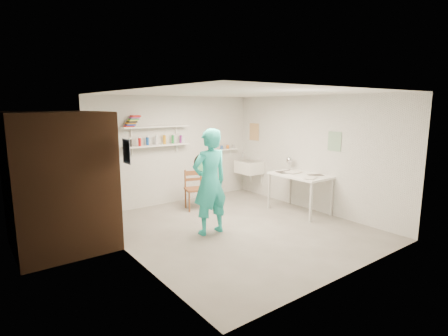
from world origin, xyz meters
TOP-DOWN VIEW (x-y plane):
  - floor at (0.00, 0.00)m, footprint 4.00×4.50m
  - ceiling at (0.00, 0.00)m, footprint 4.00×4.50m
  - wall_back at (0.00, 2.26)m, footprint 4.00×0.02m
  - wall_front at (0.00, -2.26)m, footprint 4.00×0.02m
  - wall_left at (-2.01, 0.00)m, footprint 0.02×4.50m
  - wall_right at (2.01, 0.00)m, footprint 0.02×4.50m
  - doorway_recess at (-1.99, 1.05)m, footprint 0.02×0.90m
  - corridor_box at (-2.70, 1.05)m, footprint 1.40×1.50m
  - door_lintel at (-1.97, 1.05)m, footprint 0.06×1.05m
  - door_jamb_near at (-1.97, 0.55)m, footprint 0.06×0.10m
  - door_jamb_far at (-1.97, 1.55)m, footprint 0.06×0.10m
  - shelf_lower at (-0.50, 2.13)m, footprint 1.50×0.22m
  - shelf_upper at (-0.50, 2.13)m, footprint 1.50×0.22m
  - ledge_shelf at (1.35, 2.17)m, footprint 0.70×0.14m
  - poster_left at (-1.99, 0.05)m, footprint 0.01×0.28m
  - poster_right_a at (1.99, 1.80)m, footprint 0.01×0.34m
  - poster_right_b at (1.99, -0.55)m, footprint 0.01×0.30m
  - belfast_sink at (1.75, 1.70)m, footprint 0.48×0.60m
  - man at (-0.53, 0.09)m, footprint 0.67×0.45m
  - wall_clock at (-0.54, 0.31)m, footprint 0.33×0.04m
  - wooden_chair at (0.03, 1.45)m, footprint 0.51×0.50m
  - work_table at (1.64, -0.02)m, footprint 0.72×1.20m
  - desk_lamp at (1.84, 0.47)m, footprint 0.15×0.15m
  - spray_cans at (-0.50, 2.13)m, footprint 1.26×0.06m
  - book_stack at (-1.03, 2.13)m, footprint 0.32×0.14m
  - ledge_pots at (1.35, 2.17)m, footprint 0.48×0.07m
  - papers at (1.64, -0.02)m, footprint 0.30×0.22m

SIDE VIEW (x-z plane):
  - floor at x=0.00m, z-range -0.02..0.00m
  - work_table at x=1.64m, z-range 0.00..0.80m
  - wooden_chair at x=0.03m, z-range 0.00..0.88m
  - belfast_sink at x=1.75m, z-range 0.55..0.85m
  - papers at x=1.64m, z-range 0.80..0.83m
  - man at x=-0.53m, z-range 0.00..1.82m
  - doorway_recess at x=-1.99m, z-range 0.00..2.00m
  - door_jamb_near at x=-1.97m, z-range 0.00..2.00m
  - door_jamb_far at x=-1.97m, z-range 0.00..2.00m
  - desk_lamp at x=1.84m, z-range 0.95..1.10m
  - corridor_box at x=-2.70m, z-range 0.00..2.10m
  - ledge_shelf at x=1.35m, z-range 1.11..1.14m
  - ledge_pots at x=1.35m, z-range 1.14..1.22m
  - wall_back at x=0.00m, z-range 0.00..2.40m
  - wall_front at x=0.00m, z-range 0.00..2.40m
  - wall_left at x=-2.01m, z-range 0.00..2.40m
  - wall_right at x=2.01m, z-range 0.00..2.40m
  - wall_clock at x=-0.54m, z-range 1.05..1.38m
  - shelf_lower at x=-0.50m, z-range 1.34..1.36m
  - spray_cans at x=-0.50m, z-range 1.36..1.53m
  - poster_right_b at x=1.99m, z-range 1.31..1.69m
  - poster_left at x=-1.99m, z-range 1.37..1.73m
  - poster_right_a at x=1.99m, z-range 1.34..1.76m
  - shelf_upper at x=-0.50m, z-range 1.74..1.76m
  - book_stack at x=-1.03m, z-range 1.77..1.99m
  - door_lintel at x=-1.97m, z-range 2.00..2.10m
  - ceiling at x=0.00m, z-range 2.40..2.42m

